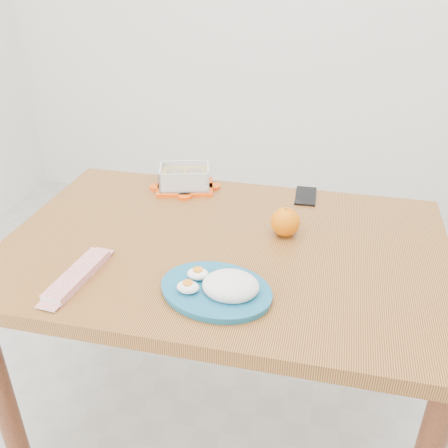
% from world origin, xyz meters
% --- Properties ---
extents(ground, '(3.50, 3.50, 0.00)m').
position_xyz_m(ground, '(0.00, 0.00, 0.00)').
color(ground, '#B7B7B2').
rests_on(ground, ground).
extents(dining_table, '(1.18, 0.79, 0.75)m').
position_xyz_m(dining_table, '(-0.09, 0.01, 0.65)').
color(dining_table, '#A46E2E').
rests_on(dining_table, ground).
extents(food_container, '(0.21, 0.18, 0.08)m').
position_xyz_m(food_container, '(-0.29, 0.32, 0.79)').
color(food_container, '#FD4D07').
rests_on(food_container, dining_table).
extents(orange_fruit, '(0.08, 0.08, 0.08)m').
position_xyz_m(orange_fruit, '(0.06, 0.09, 0.79)').
color(orange_fruit, '#EE6604').
rests_on(orange_fruit, dining_table).
extents(rice_plate, '(0.31, 0.31, 0.07)m').
position_xyz_m(rice_plate, '(-0.05, -0.21, 0.77)').
color(rice_plate, '#175C80').
rests_on(rice_plate, dining_table).
extents(candy_bar, '(0.07, 0.22, 0.02)m').
position_xyz_m(candy_bar, '(-0.40, -0.22, 0.76)').
color(candy_bar, '#B20917').
rests_on(candy_bar, dining_table).
extents(smartphone, '(0.07, 0.13, 0.01)m').
position_xyz_m(smartphone, '(0.10, 0.34, 0.75)').
color(smartphone, black).
rests_on(smartphone, dining_table).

